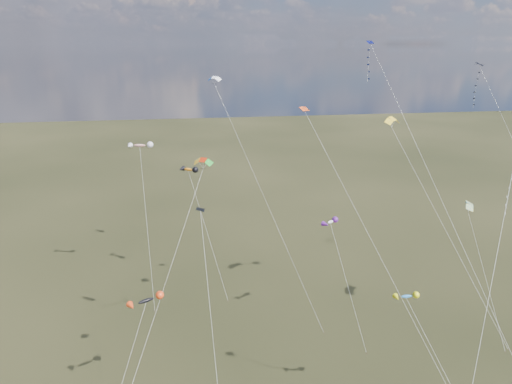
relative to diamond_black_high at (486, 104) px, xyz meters
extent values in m
cube|color=black|center=(-0.51, 1.64, 4.62)|extent=(1.31, 1.31, 0.37)
cube|color=#0A0E4A|center=(-14.48, 2.25, 7.15)|extent=(0.81, 0.75, 0.35)
cylinder|color=silver|center=(-9.87, -11.95, -10.80)|extent=(9.24, 28.44, 35.92)
cube|color=black|center=(-35.24, -8.49, -8.56)|extent=(0.91, 0.94, 0.26)
cylinder|color=silver|center=(-34.73, -14.00, -18.65)|extent=(1.03, 11.03, 20.20)
cylinder|color=silver|center=(-17.07, -27.18, -14.20)|extent=(13.04, 15.59, 29.11)
cube|color=#EE4C1A|center=(-22.50, 0.99, -0.26)|extent=(1.22, 1.18, 0.39)
cylinder|color=silver|center=(-16.24, -8.21, -14.50)|extent=(12.55, 18.42, 28.51)
cylinder|color=silver|center=(-4.02, -2.22, -15.51)|extent=(11.16, 14.10, 26.48)
cube|color=#332316|center=(1.55, -9.25, -28.69)|extent=(0.10, 0.10, 0.12)
cylinder|color=silver|center=(-25.63, 9.74, -13.36)|extent=(11.70, 24.39, 30.79)
cube|color=#332316|center=(-19.79, -2.45, -28.69)|extent=(0.10, 0.10, 0.12)
cylinder|color=silver|center=(0.12, -5.14, -20.64)|extent=(1.58, 8.91, 16.22)
cube|color=#332316|center=(0.89, -9.58, -28.69)|extent=(0.10, 0.10, 0.12)
cylinder|color=silver|center=(-39.55, -8.56, -17.13)|extent=(10.09, 16.01, 23.24)
ellipsoid|color=black|center=(-41.09, -9.35, -17.74)|extent=(3.45, 2.40, 0.95)
cylinder|color=silver|center=(-43.28, -13.53, -23.24)|extent=(4.41, 8.39, 11.02)
ellipsoid|color=orange|center=(-36.14, 16.20, -11.04)|extent=(2.88, 2.43, 1.03)
cylinder|color=silver|center=(-33.73, 11.72, -19.89)|extent=(4.86, 9.00, 17.71)
cube|color=#332316|center=(-31.31, 7.24, -28.69)|extent=(0.10, 0.10, 0.12)
ellipsoid|color=silver|center=(-18.53, 1.08, -14.69)|extent=(2.23, 1.91, 0.89)
cylinder|color=silver|center=(-17.22, -3.07, -21.72)|extent=(2.65, 8.32, 14.06)
cube|color=#332316|center=(-15.91, -7.22, -28.69)|extent=(0.10, 0.10, 0.12)
ellipsoid|color=red|center=(-43.14, 17.78, -7.45)|extent=(3.67, 1.73, 1.05)
cylinder|color=silver|center=(-42.44, 11.91, -18.10)|extent=(1.44, 11.75, 21.30)
cube|color=#332316|center=(-41.73, 6.05, -28.69)|extent=(0.10, 0.10, 0.12)
ellipsoid|color=#2781CD|center=(-15.98, -14.97, -16.26)|extent=(2.16, 0.86, 0.78)
cylinder|color=silver|center=(-13.53, -20.01, -22.50)|extent=(4.93, 10.10, 12.51)
camera|label=1|loc=(-36.39, -50.97, 6.94)|focal=32.00mm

